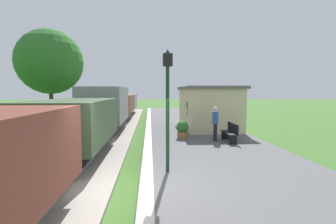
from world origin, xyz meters
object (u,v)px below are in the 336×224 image
object	(u,v)px
freight_train	(106,110)
bench_near_hut	(230,132)
lamp_post_near	(168,88)
tree_trackside_far	(50,62)
station_hut	(208,107)
bench_down_platform	(194,114)
person_waiting	(215,122)
potted_planter	(182,129)

from	to	relation	value
freight_train	bench_near_hut	distance (m)	8.32
lamp_post_near	tree_trackside_far	size ratio (longest dim) A/B	0.51
freight_train	station_hut	xyz separation A→B (m)	(6.80, -0.01, 0.19)
freight_train	bench_down_platform	xyz separation A→B (m)	(6.82, 5.34, -0.74)
station_hut	bench_near_hut	size ratio (longest dim) A/B	3.87
station_hut	person_waiting	distance (m)	4.52
bench_near_hut	lamp_post_near	size ratio (longest dim) A/B	0.41
tree_trackside_far	station_hut	bearing A→B (deg)	-13.14
station_hut	bench_down_platform	xyz separation A→B (m)	(0.02, 5.35, -0.93)
bench_near_hut	tree_trackside_far	bearing A→B (deg)	146.97
station_hut	tree_trackside_far	bearing A→B (deg)	166.86
station_hut	lamp_post_near	world-z (taller)	lamp_post_near
bench_down_platform	person_waiting	world-z (taller)	person_waiting
bench_near_hut	bench_down_platform	distance (m)	10.04
bench_near_hut	potted_planter	xyz separation A→B (m)	(-2.22, 1.10, 0.00)
bench_near_hut	potted_planter	size ratio (longest dim) A/B	1.64
lamp_post_near	tree_trackside_far	world-z (taller)	tree_trackside_far
station_hut	bench_near_hut	world-z (taller)	station_hut
person_waiting	lamp_post_near	xyz separation A→B (m)	(-2.70, -4.55, 1.62)
potted_planter	lamp_post_near	bearing A→B (deg)	-102.26
bench_down_platform	lamp_post_near	distance (m)	14.89
station_hut	tree_trackside_far	xyz separation A→B (m)	(-11.23, 2.62, 3.23)
freight_train	tree_trackside_far	bearing A→B (deg)	149.46
bench_down_platform	potted_planter	size ratio (longest dim) A/B	1.64
bench_near_hut	person_waiting	size ratio (longest dim) A/B	0.88
bench_down_platform	person_waiting	bearing A→B (deg)	-94.04
bench_near_hut	bench_down_platform	xyz separation A→B (m)	(0.00, 10.04, 0.00)
person_waiting	bench_near_hut	bearing A→B (deg)	-174.19
bench_near_hut	bench_down_platform	bearing A→B (deg)	90.00
freight_train	bench_down_platform	size ratio (longest dim) A/B	21.73
freight_train	person_waiting	world-z (taller)	freight_train
bench_near_hut	bench_down_platform	size ratio (longest dim) A/B	1.00
freight_train	person_waiting	distance (m)	7.58
bench_near_hut	person_waiting	distance (m)	0.87
freight_train	bench_down_platform	world-z (taller)	freight_train
freight_train	tree_trackside_far	xyz separation A→B (m)	(-4.43, 2.62, 3.42)
freight_train	potted_planter	size ratio (longest dim) A/B	35.59
tree_trackside_far	person_waiting	bearing A→B (deg)	-33.78
freight_train	person_waiting	bearing A→B (deg)	-35.98
freight_train	lamp_post_near	xyz separation A→B (m)	(3.43, -9.01, 1.34)
station_hut	bench_down_platform	bearing A→B (deg)	89.73
bench_down_platform	person_waiting	size ratio (longest dim) A/B	0.88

